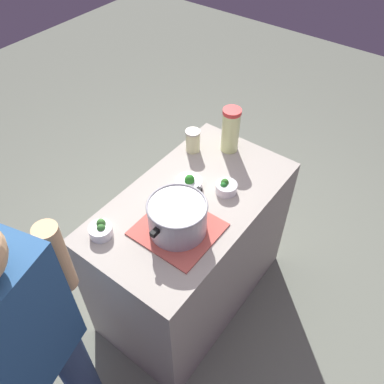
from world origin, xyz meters
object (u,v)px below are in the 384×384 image
object	(u,v)px
broccoli_bowl_back	(101,230)
lemonade_pitcher	(231,130)
cooking_pot	(177,217)
broccoli_bowl_front	(189,183)
person_cook	(34,355)
broccoli_bowl_center	(226,187)
mason_jar	(193,141)

from	to	relation	value
broccoli_bowl_back	lemonade_pitcher	bearing A→B (deg)	171.59
cooking_pot	lemonade_pitcher	size ratio (longest dim) A/B	1.31
cooking_pot	broccoli_bowl_back	distance (m)	0.35
broccoli_bowl_front	broccoli_bowl_back	world-z (taller)	broccoli_bowl_front
cooking_pot	person_cook	xyz separation A→B (m)	(0.76, -0.05, -0.09)
lemonade_pitcher	broccoli_bowl_front	world-z (taller)	lemonade_pitcher
broccoli_bowl_back	person_cook	size ratio (longest dim) A/B	0.07
lemonade_pitcher	broccoli_bowl_back	xyz separation A→B (m)	(0.86, -0.13, -0.10)
lemonade_pitcher	cooking_pot	bearing A→B (deg)	11.88
broccoli_bowl_center	cooking_pot	bearing A→B (deg)	-6.47
broccoli_bowl_front	cooking_pot	bearing A→B (deg)	26.97
cooking_pot	person_cook	world-z (taller)	person_cook
person_cook	broccoli_bowl_center	bearing A→B (deg)	175.19
mason_jar	broccoli_bowl_front	distance (m)	0.30
mason_jar	broccoli_bowl_front	size ratio (longest dim) A/B	0.96
cooking_pot	broccoli_bowl_center	bearing A→B (deg)	173.53
lemonade_pitcher	broccoli_bowl_front	xyz separation A→B (m)	(0.38, 0.00, -0.10)
lemonade_pitcher	mason_jar	xyz separation A→B (m)	(0.13, -0.16, -0.07)
cooking_pot	broccoli_bowl_center	distance (m)	0.34
broccoli_bowl_front	mason_jar	bearing A→B (deg)	-146.99
mason_jar	broccoli_bowl_back	world-z (taller)	mason_jar
broccoli_bowl_front	broccoli_bowl_center	xyz separation A→B (m)	(-0.08, 0.17, 0.00)
cooking_pot	broccoli_bowl_front	distance (m)	0.29
lemonade_pitcher	mason_jar	bearing A→B (deg)	-50.45
lemonade_pitcher	broccoli_bowl_back	world-z (taller)	lemonade_pitcher
mason_jar	lemonade_pitcher	bearing A→B (deg)	129.55
cooking_pot	lemonade_pitcher	xyz separation A→B (m)	(-0.63, -0.13, 0.04)
broccoli_bowl_back	person_cook	bearing A→B (deg)	21.17
person_cook	mason_jar	bearing A→B (deg)	-169.41
person_cook	broccoli_bowl_back	bearing A→B (deg)	-158.83
broccoli_bowl_back	person_cook	world-z (taller)	person_cook
mason_jar	broccoli_bowl_center	distance (m)	0.37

